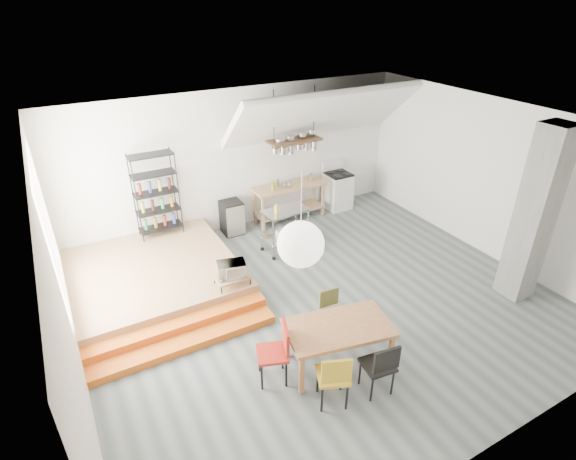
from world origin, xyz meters
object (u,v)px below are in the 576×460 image
rolling_cart (285,224)px  mini_fridge (232,217)px  stove (337,190)px  dining_table (338,330)px

rolling_cart → mini_fridge: (-0.70, 1.26, -0.23)m
rolling_cart → stove: bearing=23.9°
dining_table → mini_fridge: bearing=98.6°
dining_table → rolling_cart: (0.94, 3.34, -0.03)m
mini_fridge → stove: bearing=-0.9°
dining_table → stove: bearing=67.1°
dining_table → mini_fridge: size_ratio=2.14×
rolling_cart → mini_fridge: size_ratio=1.30×
dining_table → mini_fridge: (0.24, 4.60, -0.26)m
rolling_cart → dining_table: bearing=-110.9°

